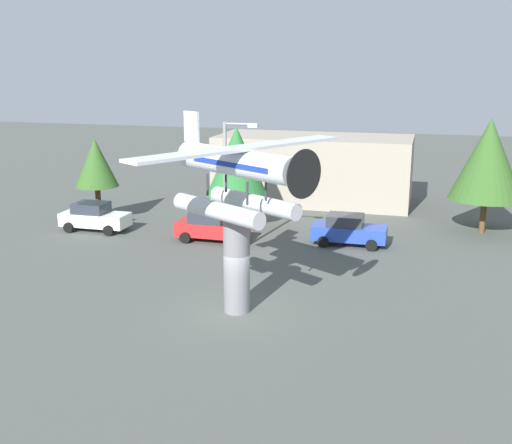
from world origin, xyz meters
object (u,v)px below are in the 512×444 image
object	(u,v)px
streetlight_primary	(229,180)
storefront_building	(314,169)
tree_east	(237,161)
tree_center_back	(488,159)
tree_west	(96,163)
car_near_white	(94,217)
floatplane_monument	(238,175)
car_mid_red	(211,226)
display_pedestal	(237,264)
car_far_blue	(348,230)

from	to	relation	value
streetlight_primary	storefront_building	bearing A→B (deg)	83.71
tree_east	tree_center_back	size ratio (longest dim) A/B	0.90
tree_west	tree_center_back	xyz separation A→B (m)	(24.08, 3.64, 0.71)
car_near_white	tree_east	xyz separation A→B (m)	(8.19, 3.44, 3.26)
tree_west	tree_center_back	distance (m)	24.36
floatplane_monument	tree_center_back	size ratio (longest dim) A/B	1.36
car_near_white	streetlight_primary	distance (m)	10.91
floatplane_monument	car_near_white	distance (m)	16.78
streetlight_primary	tree_west	xyz separation A→B (m)	(-10.79, 5.47, -0.42)
car_mid_red	streetlight_primary	size ratio (longest dim) A/B	0.58
car_near_white	tree_east	distance (m)	9.46
car_mid_red	tree_east	distance (m)	4.94
display_pedestal	tree_west	distance (m)	18.15
tree_east	tree_center_back	bearing A→B (deg)	9.20
car_near_white	car_far_blue	distance (m)	15.60
tree_center_back	car_far_blue	bearing A→B (deg)	-147.62
display_pedestal	tree_east	distance (m)	14.24
car_near_white	car_far_blue	size ratio (longest dim) A/B	1.00
car_far_blue	streetlight_primary	world-z (taller)	streetlight_primary
car_mid_red	tree_east	world-z (taller)	tree_east
floatplane_monument	tree_west	world-z (taller)	floatplane_monument
streetlight_primary	tree_west	size ratio (longest dim) A/B	1.34
car_mid_red	car_far_blue	distance (m)	7.93
display_pedestal	streetlight_primary	bearing A→B (deg)	110.12
car_far_blue	tree_center_back	size ratio (longest dim) A/B	0.60
car_mid_red	tree_center_back	distance (m)	16.96
display_pedestal	streetlight_primary	distance (m)	7.54
tree_west	tree_center_back	bearing A→B (deg)	8.59
tree_center_back	display_pedestal	bearing A→B (deg)	-124.21
storefront_building	tree_east	bearing A→B (deg)	-111.40
tree_center_back	storefront_building	bearing A→B (deg)	152.24
tree_west	tree_east	distance (m)	9.21
car_far_blue	floatplane_monument	bearing A→B (deg)	-105.60
floatplane_monument	tree_west	distance (m)	18.31
car_near_white	tree_west	size ratio (longest dim) A/B	0.78
display_pedestal	storefront_building	xyz separation A→B (m)	(-0.81, 22.00, 0.35)
floatplane_monument	car_near_white	xyz separation A→B (m)	(-12.45, 10.09, -4.96)
streetlight_primary	tree_east	bearing A→B (deg)	104.00
car_far_blue	tree_center_back	world-z (taller)	tree_center_back
storefront_building	tree_west	distance (m)	15.89
display_pedestal	car_mid_red	size ratio (longest dim) A/B	0.99
storefront_building	car_far_blue	bearing A→B (deg)	-69.72
tree_west	car_far_blue	bearing A→B (deg)	-4.04
tree_east	display_pedestal	bearing A→B (deg)	-72.86
display_pedestal	car_near_white	size ratio (longest dim) A/B	0.99
floatplane_monument	car_near_white	bearing A→B (deg)	171.87
car_mid_red	car_far_blue	xyz separation A→B (m)	(7.82, 1.30, 0.00)
car_near_white	tree_center_back	xyz separation A→B (m)	(23.14, 5.87, 3.66)
car_far_blue	tree_west	world-z (taller)	tree_west
tree_west	tree_east	bearing A→B (deg)	7.59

